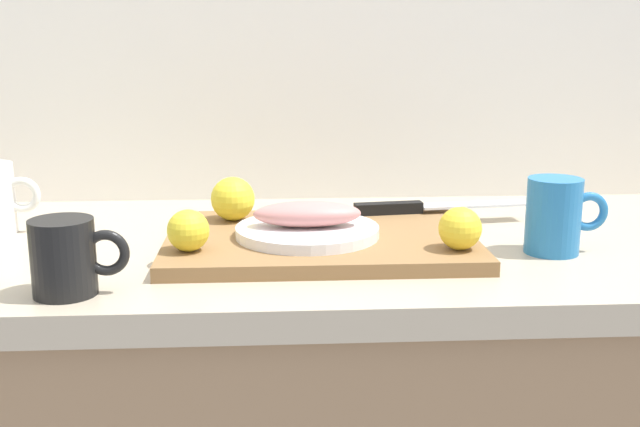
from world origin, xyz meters
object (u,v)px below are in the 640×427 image
object	(u,v)px
cutting_board	(320,240)
coffee_mug_1	(66,257)
white_plate	(307,231)
lemon_0	(189,230)
chef_knife	(420,207)
coffee_mug_2	(555,216)
fish_fillet	(307,214)

from	to	relation	value
cutting_board	coffee_mug_1	distance (m)	0.37
white_plate	lemon_0	bearing A→B (deg)	-157.50
chef_knife	coffee_mug_1	world-z (taller)	coffee_mug_1
cutting_board	coffee_mug_2	distance (m)	0.33
lemon_0	fish_fillet	bearing A→B (deg)	22.50
white_plate	chef_knife	world-z (taller)	chef_knife
fish_fillet	white_plate	bearing A→B (deg)	90.00
white_plate	coffee_mug_1	world-z (taller)	coffee_mug_1
lemon_0	coffee_mug_2	distance (m)	0.51
white_plate	fish_fillet	bearing A→B (deg)	-90.00
chef_knife	coffee_mug_2	distance (m)	0.24
chef_knife	fish_fillet	bearing A→B (deg)	-150.52
fish_fillet	coffee_mug_2	world-z (taller)	coffee_mug_2
lemon_0	white_plate	bearing A→B (deg)	22.50
fish_fillet	chef_knife	xyz separation A→B (m)	(0.19, 0.14, -0.02)
fish_fillet	chef_knife	bearing A→B (deg)	36.55
cutting_board	fish_fillet	size ratio (longest dim) A/B	2.87
coffee_mug_2	chef_knife	bearing A→B (deg)	132.01
cutting_board	lemon_0	size ratio (longest dim) A/B	7.80
cutting_board	coffee_mug_2	world-z (taller)	coffee_mug_2
coffee_mug_1	coffee_mug_2	xyz separation A→B (m)	(0.64, 0.14, 0.01)
chef_knife	lemon_0	bearing A→B (deg)	-156.47
chef_knife	coffee_mug_1	distance (m)	0.58
fish_fillet	chef_knife	size ratio (longest dim) A/B	0.53
lemon_0	coffee_mug_1	bearing A→B (deg)	-140.14
coffee_mug_1	coffee_mug_2	bearing A→B (deg)	12.49
white_plate	coffee_mug_2	size ratio (longest dim) A/B	1.76
cutting_board	coffee_mug_2	bearing A→B (deg)	-8.42
cutting_board	white_plate	bearing A→B (deg)	-144.32
cutting_board	fish_fillet	xyz separation A→B (m)	(-0.02, -0.01, 0.04)
cutting_board	chef_knife	world-z (taller)	chef_knife
coffee_mug_2	cutting_board	bearing A→B (deg)	171.58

